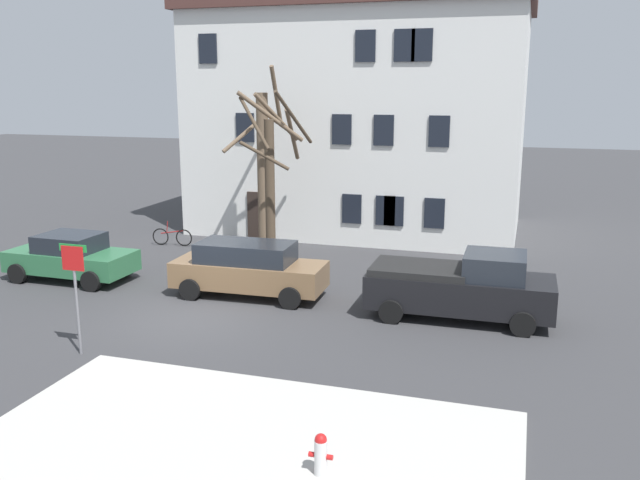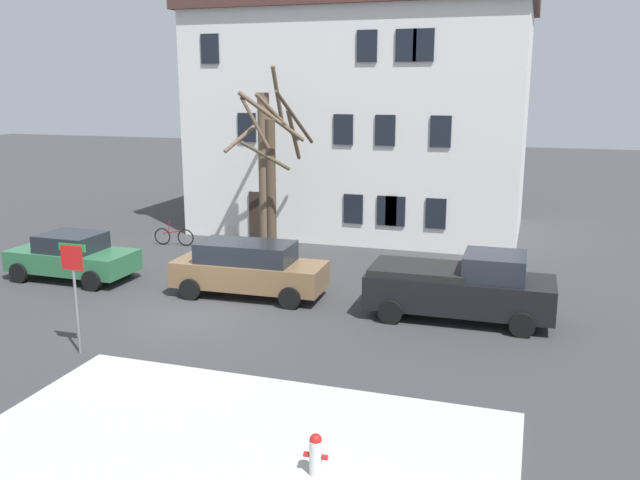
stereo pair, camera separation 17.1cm
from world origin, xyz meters
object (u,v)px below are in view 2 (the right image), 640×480
tree_bare_near (266,163)px  car_brown_wagon (248,268)px  tree_bare_mid (272,184)px  fire_hydrant (316,453)px  pickup_truck_black (461,287)px  street_sign_pole (74,278)px  car_green_sedan (72,256)px  building_main (364,106)px  bicycle_leaning (174,237)px

tree_bare_near → car_brown_wagon: 6.18m
tree_bare_mid → fire_hydrant: tree_bare_mid is taller
pickup_truck_black → street_sign_pole: size_ratio=1.87×
tree_bare_near → car_green_sedan: bearing=-132.4°
building_main → car_brown_wagon: bearing=-93.7°
building_main → bicycle_leaning: bearing=-137.0°
bicycle_leaning → pickup_truck_black: bearing=-24.3°
building_main → tree_bare_mid: bearing=-102.1°
building_main → tree_bare_near: size_ratio=2.03×
tree_bare_mid → pickup_truck_black: size_ratio=1.22×
car_brown_wagon → street_sign_pole: (-2.11, -5.64, 1.05)m
fire_hydrant → bicycle_leaning: bearing=127.1°
tree_bare_near → fire_hydrant: bearing=-65.0°
tree_bare_mid → street_sign_pole: (-1.28, -9.77, -1.03)m
building_main → fire_hydrant: bearing=-77.8°
building_main → bicycle_leaning: (-6.53, -6.09, -5.22)m
building_main → car_green_sedan: (-7.26, -11.63, -4.78)m
building_main → tree_bare_near: building_main is taller
fire_hydrant → street_sign_pole: street_sign_pole is taller
building_main → tree_bare_mid: size_ratio=2.31×
tree_bare_near → street_sign_pole: bearing=-93.1°
building_main → car_brown_wagon: building_main is taller
tree_bare_mid → car_brown_wagon: (0.84, -4.13, -2.08)m
car_brown_wagon → fire_hydrant: (5.22, -9.12, -0.40)m
building_main → car_green_sedan: bearing=-122.0°
car_brown_wagon → bicycle_leaning: (-5.78, 5.43, -0.54)m
car_brown_wagon → pickup_truck_black: bearing=-1.4°
building_main → car_green_sedan: size_ratio=3.40×
building_main → pickup_truck_black: (5.87, -11.68, -4.63)m
tree_bare_mid → building_main: bearing=77.9°
tree_bare_mid → pickup_truck_black: (7.46, -4.29, -2.03)m
car_brown_wagon → fire_hydrant: bearing=-60.2°
building_main → car_green_sedan: building_main is taller
tree_bare_near → car_green_sedan: tree_bare_near is taller
pickup_truck_black → fire_hydrant: bearing=-98.9°
car_green_sedan → car_brown_wagon: bearing=0.9°
tree_bare_mid → bicycle_leaning: tree_bare_mid is taller
building_main → fire_hydrant: building_main is taller
building_main → tree_bare_mid: 8.00m
bicycle_leaning → tree_bare_mid: bearing=-14.8°
car_green_sedan → fire_hydrant: 14.80m
pickup_truck_black → car_green_sedan: bearing=179.8°
tree_bare_mid → car_green_sedan: (-5.68, -4.23, -2.18)m
street_sign_pole → bicycle_leaning: bearing=108.3°
street_sign_pole → car_green_sedan: bearing=128.5°
pickup_truck_black → bicycle_leaning: pickup_truck_black is taller
car_green_sedan → fire_hydrant: (11.74, -9.02, -0.30)m
bicycle_leaning → street_sign_pole: bearing=-71.7°
car_brown_wagon → building_main: bearing=86.3°
fire_hydrant → pickup_truck_black: bearing=81.1°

